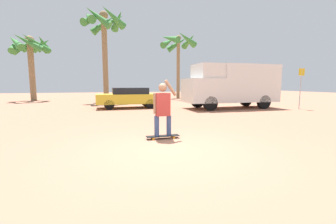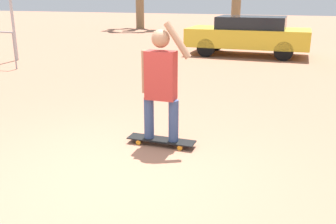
{
  "view_description": "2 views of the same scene",
  "coord_description": "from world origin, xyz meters",
  "px_view_note": "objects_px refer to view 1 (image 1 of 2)",
  "views": [
    {
      "loc": [
        -1.52,
        -5.15,
        1.61
      ],
      "look_at": [
        0.48,
        1.81,
        0.7
      ],
      "focal_mm": 24.0,
      "sensor_mm": 36.0,
      "label": 1
    },
    {
      "loc": [
        1.86,
        -3.55,
        2.05
      ],
      "look_at": [
        0.17,
        1.29,
        0.45
      ],
      "focal_mm": 40.0,
      "sensor_mm": 36.0,
      "label": 2
    }
  ],
  "objects_px": {
    "palm_tree_far_left": "(30,48)",
    "palm_tree_center_background": "(104,26)",
    "parked_car_yellow": "(129,97)",
    "person_skateboarder": "(163,106)",
    "palm_tree_near_van": "(178,44)",
    "camper_van": "(232,84)",
    "street_sign": "(301,83)",
    "skateboard": "(163,136)"
  },
  "relations": [
    {
      "from": "palm_tree_far_left",
      "to": "palm_tree_center_background",
      "type": "bearing_deg",
      "value": -27.93
    },
    {
      "from": "parked_car_yellow",
      "to": "palm_tree_center_background",
      "type": "bearing_deg",
      "value": 103.9
    },
    {
      "from": "person_skateboarder",
      "to": "palm_tree_near_van",
      "type": "relative_size",
      "value": 0.23
    },
    {
      "from": "person_skateboarder",
      "to": "parked_car_yellow",
      "type": "relative_size",
      "value": 0.39
    },
    {
      "from": "palm_tree_near_van",
      "to": "palm_tree_far_left",
      "type": "xyz_separation_m",
      "value": [
        -14.69,
        0.22,
        -0.99
      ]
    },
    {
      "from": "palm_tree_center_background",
      "to": "camper_van",
      "type": "bearing_deg",
      "value": -44.13
    },
    {
      "from": "person_skateboarder",
      "to": "street_sign",
      "type": "bearing_deg",
      "value": 26.44
    },
    {
      "from": "skateboard",
      "to": "palm_tree_near_van",
      "type": "distance_m",
      "value": 20.07
    },
    {
      "from": "person_skateboarder",
      "to": "street_sign",
      "type": "distance_m",
      "value": 11.67
    },
    {
      "from": "person_skateboarder",
      "to": "palm_tree_center_background",
      "type": "distance_m",
      "value": 15.79
    },
    {
      "from": "camper_van",
      "to": "palm_tree_center_background",
      "type": "bearing_deg",
      "value": 135.87
    },
    {
      "from": "palm_tree_center_background",
      "to": "palm_tree_far_left",
      "type": "relative_size",
      "value": 1.28
    },
    {
      "from": "camper_van",
      "to": "skateboard",
      "type": "bearing_deg",
      "value": -133.43
    },
    {
      "from": "skateboard",
      "to": "palm_tree_far_left",
      "type": "xyz_separation_m",
      "value": [
        -8.17,
        18.25,
        4.95
      ]
    },
    {
      "from": "street_sign",
      "to": "person_skateboarder",
      "type": "bearing_deg",
      "value": -153.56
    },
    {
      "from": "parked_car_yellow",
      "to": "street_sign",
      "type": "relative_size",
      "value": 1.63
    },
    {
      "from": "person_skateboarder",
      "to": "parked_car_yellow",
      "type": "xyz_separation_m",
      "value": [
        -0.0,
        8.96,
        -0.23
      ]
    },
    {
      "from": "palm_tree_center_background",
      "to": "street_sign",
      "type": "xyz_separation_m",
      "value": [
        11.85,
        -9.48,
        -4.97
      ]
    },
    {
      "from": "palm_tree_center_background",
      "to": "street_sign",
      "type": "relative_size",
      "value": 3.12
    },
    {
      "from": "parked_car_yellow",
      "to": "palm_tree_near_van",
      "type": "relative_size",
      "value": 0.58
    },
    {
      "from": "skateboard",
      "to": "street_sign",
      "type": "distance_m",
      "value": 11.76
    },
    {
      "from": "skateboard",
      "to": "camper_van",
      "type": "height_order",
      "value": "camper_van"
    },
    {
      "from": "camper_van",
      "to": "street_sign",
      "type": "bearing_deg",
      "value": -24.25
    },
    {
      "from": "person_skateboarder",
      "to": "palm_tree_center_background",
      "type": "bearing_deg",
      "value": 95.51
    },
    {
      "from": "street_sign",
      "to": "palm_tree_center_background",
      "type": "bearing_deg",
      "value": 141.33
    },
    {
      "from": "parked_car_yellow",
      "to": "palm_tree_center_background",
      "type": "xyz_separation_m",
      "value": [
        -1.41,
        5.71,
        5.88
      ]
    },
    {
      "from": "parked_car_yellow",
      "to": "palm_tree_far_left",
      "type": "height_order",
      "value": "palm_tree_far_left"
    },
    {
      "from": "skateboard",
      "to": "person_skateboarder",
      "type": "height_order",
      "value": "person_skateboarder"
    },
    {
      "from": "skateboard",
      "to": "palm_tree_center_background",
      "type": "height_order",
      "value": "palm_tree_center_background"
    },
    {
      "from": "street_sign",
      "to": "camper_van",
      "type": "bearing_deg",
      "value": 155.75
    },
    {
      "from": "palm_tree_far_left",
      "to": "street_sign",
      "type": "bearing_deg",
      "value": -35.08
    },
    {
      "from": "palm_tree_far_left",
      "to": "palm_tree_near_van",
      "type": "bearing_deg",
      "value": -0.86
    },
    {
      "from": "camper_van",
      "to": "street_sign",
      "type": "relative_size",
      "value": 2.39
    },
    {
      "from": "person_skateboarder",
      "to": "palm_tree_near_van",
      "type": "distance_m",
      "value": 19.83
    },
    {
      "from": "palm_tree_far_left",
      "to": "person_skateboarder",
      "type": "bearing_deg",
      "value": -65.88
    },
    {
      "from": "person_skateboarder",
      "to": "skateboard",
      "type": "bearing_deg",
      "value": 0.0
    },
    {
      "from": "camper_van",
      "to": "palm_tree_far_left",
      "type": "distance_m",
      "value": 18.9
    },
    {
      "from": "camper_van",
      "to": "palm_tree_near_van",
      "type": "bearing_deg",
      "value": 90.24
    },
    {
      "from": "camper_van",
      "to": "street_sign",
      "type": "distance_m",
      "value": 4.25
    },
    {
      "from": "person_skateboarder",
      "to": "palm_tree_center_background",
      "type": "xyz_separation_m",
      "value": [
        -1.42,
        14.67,
        5.65
      ]
    },
    {
      "from": "skateboard",
      "to": "street_sign",
      "type": "xyz_separation_m",
      "value": [
        10.43,
        5.19,
        1.57
      ]
    },
    {
      "from": "skateboard",
      "to": "person_skateboarder",
      "type": "relative_size",
      "value": 0.59
    }
  ]
}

